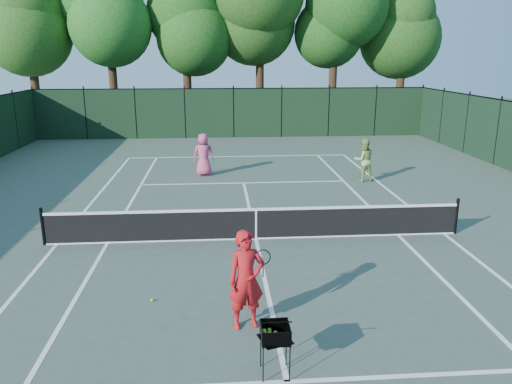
{
  "coord_description": "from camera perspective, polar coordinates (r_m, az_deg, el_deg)",
  "views": [
    {
      "loc": [
        -1.02,
        -13.17,
        5.02
      ],
      "look_at": [
        0.08,
        1.0,
        1.1
      ],
      "focal_mm": 35.0,
      "sensor_mm": 36.0,
      "label": 1
    }
  ],
  "objects": [
    {
      "name": "player_pink",
      "position": [
        21.46,
        -6.0,
        4.29
      ],
      "size": [
        0.89,
        0.58,
        1.82
      ],
      "rotation": [
        0.0,
        0.0,
        3.14
      ],
      "color": "#CC486D",
      "rests_on": "ground"
    },
    {
      "name": "tennis_net",
      "position": [
        13.97,
        -0.0,
        -3.56
      ],
      "size": [
        11.69,
        0.09,
        1.06
      ],
      "color": "black",
      "rests_on": "ground"
    },
    {
      "name": "service_line_near",
      "position": [
        8.49,
        3.58,
        -20.83
      ],
      "size": [
        8.23,
        0.1,
        0.01
      ],
      "primitive_type": "cube",
      "color": "white",
      "rests_on": "ground"
    },
    {
      "name": "sideline_doubles_left",
      "position": [
        14.79,
        -21.82,
        -5.58
      ],
      "size": [
        0.1,
        23.77,
        0.01
      ],
      "primitive_type": "cube",
      "color": "white",
      "rests_on": "ground"
    },
    {
      "name": "baseline_far",
      "position": [
        25.58,
        -2.07,
        4.09
      ],
      "size": [
        10.97,
        0.1,
        0.01
      ],
      "primitive_type": "cube",
      "color": "white",
      "rests_on": "ground"
    },
    {
      "name": "center_service_line",
      "position": [
        14.13,
        -0.0,
        -5.38
      ],
      "size": [
        0.1,
        12.8,
        0.01
      ],
      "primitive_type": "cube",
      "color": "white",
      "rests_on": "ground"
    },
    {
      "name": "ground",
      "position": [
        14.13,
        -0.0,
        -5.39
      ],
      "size": [
        90.0,
        90.0,
        0.0
      ],
      "primitive_type": "plane",
      "color": "#414F44",
      "rests_on": "ground"
    },
    {
      "name": "sideline_singles_right",
      "position": [
        15.0,
        15.92,
        -4.74
      ],
      "size": [
        0.1,
        23.77,
        0.01
      ],
      "primitive_type": "cube",
      "color": "white",
      "rests_on": "ground"
    },
    {
      "name": "ball_hopper",
      "position": [
        8.25,
        2.21,
        -15.81
      ],
      "size": [
        0.58,
        0.58,
        0.89
      ],
      "rotation": [
        0.0,
        0.0,
        0.29
      ],
      "color": "black",
      "rests_on": "ground"
    },
    {
      "name": "tree_0",
      "position": [
        36.82,
        -24.84,
        18.97
      ],
      "size": [
        6.4,
        6.4,
        13.14
      ],
      "color": "black",
      "rests_on": "ground"
    },
    {
      "name": "fence_far",
      "position": [
        31.39,
        -2.58,
        8.96
      ],
      "size": [
        24.0,
        0.05,
        3.0
      ],
      "primitive_type": "cube",
      "color": "black",
      "rests_on": "ground"
    },
    {
      "name": "tree_4",
      "position": [
        35.82,
        9.08,
        20.23
      ],
      "size": [
        6.2,
        6.2,
        12.97
      ],
      "color": "black",
      "rests_on": "ground"
    },
    {
      "name": "service_line_far",
      "position": [
        20.23,
        -1.4,
        1.05
      ],
      "size": [
        8.23,
        0.1,
        0.01
      ],
      "primitive_type": "cube",
      "color": "white",
      "rests_on": "ground"
    },
    {
      "name": "sideline_doubles_right",
      "position": [
        15.53,
        20.69,
        -4.47
      ],
      "size": [
        0.1,
        23.77,
        0.01
      ],
      "primitive_type": "cube",
      "color": "white",
      "rests_on": "ground"
    },
    {
      "name": "loose_ball_midcourt",
      "position": [
        10.97,
        -11.79,
        -11.98
      ],
      "size": [
        0.07,
        0.07,
        0.07
      ],
      "primitive_type": "sphere",
      "color": "#B9D92C",
      "rests_on": "ground"
    },
    {
      "name": "coach",
      "position": [
        9.46,
        -1.11,
        -10.0
      ],
      "size": [
        0.9,
        0.8,
        1.92
      ],
      "rotation": [
        0.0,
        0.0,
        0.24
      ],
      "color": "red",
      "rests_on": "ground"
    },
    {
      "name": "player_green",
      "position": [
        20.84,
        12.22,
        3.59
      ],
      "size": [
        0.9,
        0.73,
        1.75
      ],
      "rotation": [
        0.0,
        0.0,
        3.22
      ],
      "color": "#8DB359",
      "rests_on": "ground"
    },
    {
      "name": "loose_ball_near_cart",
      "position": [
        9.46,
        1.47,
        -16.4
      ],
      "size": [
        0.07,
        0.07,
        0.07
      ],
      "primitive_type": "sphere",
      "color": "#CDDA2C",
      "rests_on": "ground"
    },
    {
      "name": "tree_2",
      "position": [
        35.13,
        -8.13,
        19.69
      ],
      "size": [
        6.0,
        6.0,
        12.4
      ],
      "color": "black",
      "rests_on": "ground"
    },
    {
      "name": "sideline_singles_left",
      "position": [
        14.43,
        -16.6,
        -5.6
      ],
      "size": [
        0.1,
        23.77,
        0.01
      ],
      "primitive_type": "cube",
      "color": "white",
      "rests_on": "ground"
    },
    {
      "name": "tree_5",
      "position": [
        37.7,
        16.71,
        18.89
      ],
      "size": [
        5.8,
        5.8,
        12.23
      ],
      "color": "black",
      "rests_on": "ground"
    }
  ]
}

